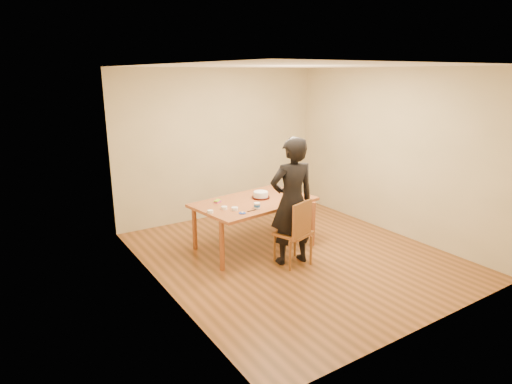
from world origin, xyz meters
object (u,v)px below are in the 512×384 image
cake (261,194)px  person (292,202)px  cake_plate (261,197)px  dining_table (254,202)px  dining_chair (293,233)px

cake → person: size_ratio=0.13×
cake_plate → cake: (0.00, 0.00, 0.05)m
dining_table → person: 0.76m
cake_plate → dining_chair: bearing=-90.6°
dining_chair → cake: (0.01, 0.84, 0.36)m
cake_plate → dining_table: bearing=-157.7°
dining_table → dining_chair: (0.15, -0.78, -0.28)m
dining_chair → person: bearing=71.7°
cake → cake_plate: bearing=0.0°
dining_chair → cake_plate: cake_plate is taller
dining_table → cake_plate: 0.18m
dining_table → cake_plate: cake_plate is taller
dining_chair → cake: 0.91m
dining_chair → cake_plate: bearing=71.1°
person → dining_chair: bearing=99.7°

